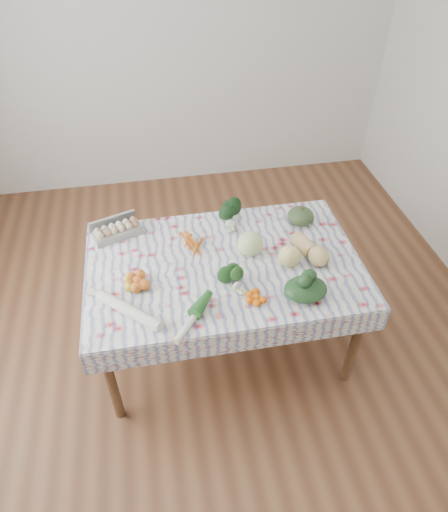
{
  "coord_description": "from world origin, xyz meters",
  "views": [
    {
      "loc": [
        -0.37,
        -2.0,
        2.64
      ],
      "look_at": [
        0.0,
        0.0,
        0.82
      ],
      "focal_mm": 32.0,
      "sensor_mm": 36.0,
      "label": 1
    }
  ],
  "objects_px": {
    "grapefruit": "(289,256)",
    "dining_table": "(224,273)",
    "cabbage": "(250,244)",
    "butternut_squash": "(311,248)",
    "egg_carton": "(117,232)",
    "kabocha_squash": "(301,216)"
  },
  "relations": [
    {
      "from": "dining_table",
      "to": "cabbage",
      "type": "height_order",
      "value": "cabbage"
    },
    {
      "from": "kabocha_squash",
      "to": "grapefruit",
      "type": "relative_size",
      "value": 1.34
    },
    {
      "from": "cabbage",
      "to": "egg_carton",
      "type": "bearing_deg",
      "value": 158.63
    },
    {
      "from": "dining_table",
      "to": "butternut_squash",
      "type": "distance_m",
      "value": 0.55
    },
    {
      "from": "egg_carton",
      "to": "cabbage",
      "type": "relative_size",
      "value": 1.99
    },
    {
      "from": "egg_carton",
      "to": "grapefruit",
      "type": "bearing_deg",
      "value": -43.67
    },
    {
      "from": "cabbage",
      "to": "butternut_squash",
      "type": "bearing_deg",
      "value": -14.76
    },
    {
      "from": "cabbage",
      "to": "butternut_squash",
      "type": "distance_m",
      "value": 0.37
    },
    {
      "from": "egg_carton",
      "to": "butternut_squash",
      "type": "distance_m",
      "value": 1.23
    },
    {
      "from": "cabbage",
      "to": "grapefruit",
      "type": "relative_size",
      "value": 1.19
    },
    {
      "from": "dining_table",
      "to": "egg_carton",
      "type": "bearing_deg",
      "value": 149.14
    },
    {
      "from": "kabocha_squash",
      "to": "cabbage",
      "type": "xyz_separation_m",
      "value": [
        -0.4,
        -0.24,
        0.02
      ]
    },
    {
      "from": "butternut_squash",
      "to": "grapefruit",
      "type": "relative_size",
      "value": 2.11
    },
    {
      "from": "dining_table",
      "to": "butternut_squash",
      "type": "height_order",
      "value": "butternut_squash"
    },
    {
      "from": "grapefruit",
      "to": "dining_table",
      "type": "bearing_deg",
      "value": 167.97
    },
    {
      "from": "butternut_squash",
      "to": "cabbage",
      "type": "bearing_deg",
      "value": 144.6
    },
    {
      "from": "butternut_squash",
      "to": "kabocha_squash",
      "type": "bearing_deg",
      "value": 62.2
    },
    {
      "from": "grapefruit",
      "to": "egg_carton",
      "type": "bearing_deg",
      "value": 155.67
    },
    {
      "from": "dining_table",
      "to": "kabocha_squash",
      "type": "xyz_separation_m",
      "value": [
        0.57,
        0.3,
        0.14
      ]
    },
    {
      "from": "egg_carton",
      "to": "cabbage",
      "type": "bearing_deg",
      "value": -40.71
    },
    {
      "from": "butternut_squash",
      "to": "grapefruit",
      "type": "height_order",
      "value": "grapefruit"
    },
    {
      "from": "dining_table",
      "to": "cabbage",
      "type": "relative_size",
      "value": 10.27
    }
  ]
}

